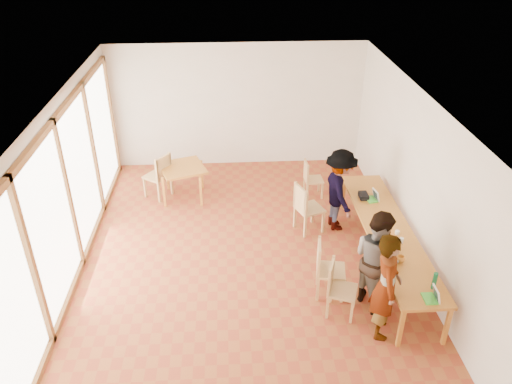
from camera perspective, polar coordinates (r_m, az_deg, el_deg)
ground at (r=9.27m, az=-1.26°, el=-7.59°), size 8.00×8.00×0.00m
wall_back at (r=12.10m, az=-2.14°, el=9.80°), size 6.00×0.10×3.00m
wall_front at (r=5.33m, az=0.45°, el=-20.91°), size 6.00×0.10×3.00m
wall_right at (r=9.04m, az=17.98°, el=1.07°), size 0.10×8.00×3.00m
window_wall at (r=8.87m, az=-20.86°, el=-0.06°), size 0.10×8.00×3.00m
ceiling at (r=7.82m, az=-1.51°, el=10.31°), size 6.00×8.00×0.04m
communal_table at (r=9.03m, az=14.87°, el=-4.37°), size 0.80×4.00×0.75m
side_table at (r=10.93m, az=-8.40°, el=2.48°), size 0.90×0.90×0.75m
chair_near at (r=8.23m, az=7.86°, el=-8.10°), size 0.53×0.53×0.53m
chair_mid at (r=7.93m, az=9.19°, el=-10.24°), size 0.56×0.56×0.50m
chair_far at (r=9.71m, az=5.63°, el=-1.34°), size 0.62×0.62×0.55m
chair_empty at (r=11.00m, az=6.18°, el=1.92°), size 0.41×0.41×0.45m
chair_spare at (r=11.04m, az=-10.87°, el=2.30°), size 0.67×0.67×0.55m
person_near at (r=7.55m, az=14.65°, el=-10.34°), size 0.53×0.70×1.75m
person_mid at (r=8.08m, az=13.61°, el=-7.40°), size 0.92×1.01×1.71m
person_far at (r=9.82m, az=9.51°, el=0.20°), size 0.73×1.15×1.69m
laptop_near at (r=7.68m, az=19.56°, el=-11.16°), size 0.21×0.25×0.21m
laptop_mid at (r=8.50m, az=15.34°, el=-5.99°), size 0.25×0.27×0.19m
laptop_far at (r=9.79m, az=13.28°, el=-0.58°), size 0.25×0.28×0.21m
yellow_mug at (r=8.25m, az=16.19°, el=-7.36°), size 0.17×0.17×0.11m
green_bottle at (r=7.83m, az=19.73°, el=-9.54°), size 0.07×0.07×0.28m
clear_glass at (r=8.70m, az=16.28°, el=-5.32°), size 0.07×0.07×0.09m
condiment_cup at (r=8.91m, az=15.85°, el=-4.46°), size 0.08×0.08×0.06m
pink_phone at (r=9.27m, az=14.83°, el=-3.01°), size 0.05×0.10×0.01m
black_pouch at (r=9.82m, az=12.19°, el=-0.42°), size 0.16×0.26×0.09m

